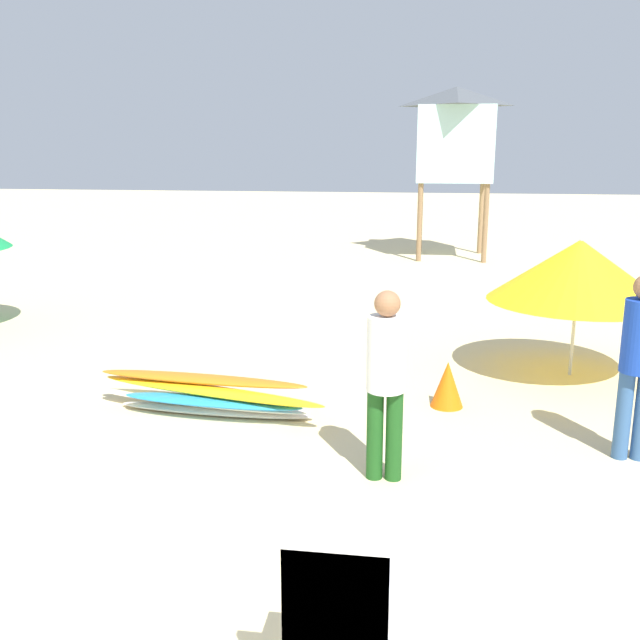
# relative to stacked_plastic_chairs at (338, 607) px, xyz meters

# --- Properties ---
(ground) EXTENTS (80.00, 80.00, 0.00)m
(ground) POSITION_rel_stacked_plastic_chairs_xyz_m (-2.20, 1.03, -0.65)
(ground) COLOR beige
(stacked_plastic_chairs) EXTENTS (0.48, 0.48, 1.11)m
(stacked_plastic_chairs) POSITION_rel_stacked_plastic_chairs_xyz_m (0.00, 0.00, 0.00)
(stacked_plastic_chairs) COLOR white
(stacked_plastic_chairs) RESTS_ON ground
(surfboard_pile) EXTENTS (2.63, 0.87, 0.40)m
(surfboard_pile) POSITION_rel_stacked_plastic_chairs_xyz_m (-1.85, 3.93, -0.45)
(surfboard_pile) COLOR white
(surfboard_pile) RESTS_ON ground
(lifeguard_near_left) EXTENTS (0.32, 0.32, 1.62)m
(lifeguard_near_left) POSITION_rel_stacked_plastic_chairs_xyz_m (0.06, 2.71, 0.28)
(lifeguard_near_left) COLOR #194C19
(lifeguard_near_left) RESTS_ON ground
(lifeguard_near_center) EXTENTS (0.32, 0.32, 1.68)m
(lifeguard_near_center) POSITION_rel_stacked_plastic_chairs_xyz_m (2.23, 3.43, 0.32)
(lifeguard_near_center) COLOR #33598C
(lifeguard_near_center) RESTS_ON ground
(lifeguard_tower) EXTENTS (1.98, 1.98, 4.13)m
(lifeguard_tower) POSITION_rel_stacked_plastic_chairs_xyz_m (0.97, 15.42, 2.36)
(lifeguard_tower) COLOR olive
(lifeguard_tower) RESTS_ON ground
(beach_umbrella_mid) EXTENTS (2.12, 2.12, 1.67)m
(beach_umbrella_mid) POSITION_rel_stacked_plastic_chairs_xyz_m (2.16, 5.88, 0.65)
(beach_umbrella_mid) COLOR beige
(beach_umbrella_mid) RESTS_ON ground
(traffic_cone_near) EXTENTS (0.35, 0.35, 0.50)m
(traffic_cone_near) POSITION_rel_stacked_plastic_chairs_xyz_m (0.63, 4.53, -0.40)
(traffic_cone_near) COLOR orange
(traffic_cone_near) RESTS_ON ground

